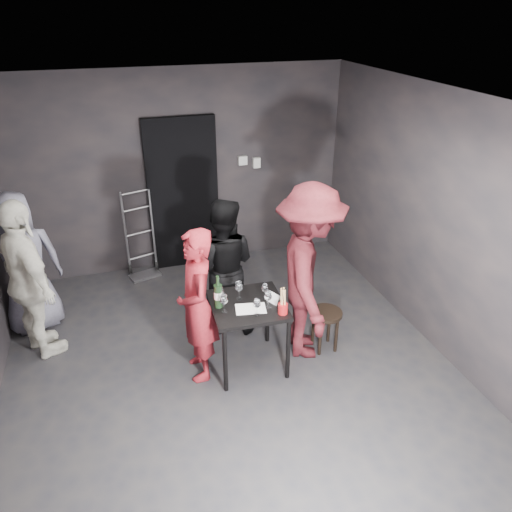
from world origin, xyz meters
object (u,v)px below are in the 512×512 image
object	(u,v)px
server_red	(197,302)
woman_black	(223,263)
stool	(326,319)
wine_bottle	(218,295)
tasting_table	(248,312)
man_maroon	(310,252)
bystander_grey	(23,257)
breadstick_cup	(283,301)
bystander_cream	(26,269)
hand_truck	(143,259)

from	to	relation	value
server_red	woman_black	world-z (taller)	server_red
stool	wine_bottle	distance (m)	1.26
tasting_table	woman_black	distance (m)	0.77
man_maroon	woman_black	bearing A→B (deg)	62.82
bystander_grey	breadstick_cup	bearing A→B (deg)	127.31
bystander_grey	breadstick_cup	distance (m)	2.94
man_maroon	bystander_cream	distance (m)	2.85
tasting_table	bystander_cream	size ratio (longest dim) A/B	0.37
wine_bottle	woman_black	bearing A→B (deg)	72.72
stool	bystander_cream	world-z (taller)	bystander_cream
server_red	bystander_grey	xyz separation A→B (m)	(-1.66, 1.36, 0.06)
server_red	bystander_cream	bearing A→B (deg)	-117.71
man_maroon	wine_bottle	distance (m)	1.01
server_red	bystander_cream	size ratio (longest dim) A/B	0.83
tasting_table	wine_bottle	size ratio (longest dim) A/B	2.20
man_maroon	wine_bottle	bearing A→B (deg)	107.34
server_red	breadstick_cup	size ratio (longest dim) A/B	5.79
tasting_table	stool	xyz separation A→B (m)	(0.87, 0.01, -0.28)
stool	wine_bottle	xyz separation A→B (m)	(-1.16, 0.02, 0.51)
stool	woman_black	bearing A→B (deg)	142.02
tasting_table	bystander_grey	bearing A→B (deg)	147.13
woman_black	man_maroon	bearing A→B (deg)	156.82
server_red	woman_black	distance (m)	0.83
tasting_table	bystander_grey	distance (m)	2.58
tasting_table	stool	size ratio (longest dim) A/B	1.60
server_red	breadstick_cup	distance (m)	0.83
stool	bystander_grey	bearing A→B (deg)	155.48
stool	woman_black	world-z (taller)	woman_black
woman_black	bystander_cream	distance (m)	2.00
woman_black	wine_bottle	xyz separation A→B (m)	(-0.22, -0.71, 0.05)
man_maroon	bystander_cream	world-z (taller)	man_maroon
woman_black	man_maroon	xyz separation A→B (m)	(0.74, -0.68, 0.36)
stool	bystander_grey	distance (m)	3.37
bystander_grey	woman_black	bearing A→B (deg)	144.29
wine_bottle	breadstick_cup	world-z (taller)	wine_bottle
hand_truck	woman_black	world-z (taller)	woman_black
tasting_table	wine_bottle	bearing A→B (deg)	173.25
stool	server_red	xyz separation A→B (m)	(-1.37, 0.02, 0.47)
wine_bottle	breadstick_cup	xyz separation A→B (m)	(0.56, -0.30, 0.00)
stool	bystander_grey	size ratio (longest dim) A/B	0.26
server_red	man_maroon	xyz separation A→B (m)	(1.17, 0.03, 0.35)
bystander_cream	breadstick_cup	distance (m)	2.59
breadstick_cup	server_red	bearing A→B (deg)	159.07
tasting_table	woman_black	xyz separation A→B (m)	(-0.06, 0.74, 0.18)
server_red	bystander_grey	bearing A→B (deg)	-128.86
server_red	wine_bottle	distance (m)	0.21
hand_truck	man_maroon	xyz separation A→B (m)	(1.51, -2.23, 0.98)
woman_black	wine_bottle	world-z (taller)	woman_black
hand_truck	breadstick_cup	distance (m)	2.86
breadstick_cup	tasting_table	bearing A→B (deg)	136.32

